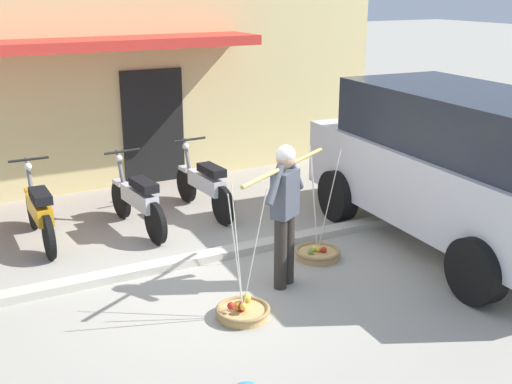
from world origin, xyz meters
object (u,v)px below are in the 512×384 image
at_px(fruit_vendor, 285,206).
at_px(motorcycle_nearest_shop, 39,212).
at_px(fruit_basket_left_side, 317,253).
at_px(motorcycle_second_in_row, 138,200).
at_px(fruit_basket_right_side, 243,310).
at_px(parked_truck, 462,164).
at_px(motorcycle_third_in_row, 205,185).

bearing_deg(fruit_vendor, motorcycle_nearest_shop, 130.49).
distance_m(fruit_basket_left_side, motorcycle_nearest_shop, 3.78).
bearing_deg(fruit_vendor, fruit_basket_left_side, 31.28).
bearing_deg(motorcycle_second_in_row, fruit_basket_right_side, -86.72).
distance_m(fruit_vendor, parked_truck, 2.70).
bearing_deg(motorcycle_third_in_row, fruit_basket_right_side, -106.70).
distance_m(fruit_basket_right_side, motorcycle_third_in_row, 3.38).
bearing_deg(fruit_basket_left_side, parked_truck, -13.68).
bearing_deg(motorcycle_nearest_shop, motorcycle_second_in_row, -6.90).
bearing_deg(fruit_basket_left_side, fruit_basket_right_side, -148.77).
bearing_deg(motorcycle_nearest_shop, fruit_basket_right_side, -64.48).
distance_m(motorcycle_nearest_shop, motorcycle_third_in_row, 2.46).
xyz_separation_m(motorcycle_second_in_row, motorcycle_third_in_row, (1.14, 0.24, 0.00)).
relative_size(fruit_basket_right_side, motorcycle_second_in_row, 0.80).
height_order(fruit_vendor, fruit_basket_left_side, fruit_vendor).
height_order(fruit_vendor, motorcycle_third_in_row, fruit_vendor).
bearing_deg(motorcycle_third_in_row, motorcycle_nearest_shop, -178.18).
xyz_separation_m(motorcycle_third_in_row, parked_truck, (2.51, -2.74, 0.68)).
xyz_separation_m(motorcycle_second_in_row, parked_truck, (3.64, -2.50, 0.68)).
xyz_separation_m(motorcycle_nearest_shop, motorcycle_second_in_row, (1.33, -0.16, 0.00)).
bearing_deg(fruit_basket_right_side, motorcycle_second_in_row, 93.28).
bearing_deg(motorcycle_third_in_row, fruit_basket_left_side, -75.42).
distance_m(motorcycle_third_in_row, parked_truck, 3.77).
height_order(fruit_basket_left_side, parked_truck, parked_truck).
height_order(fruit_basket_right_side, parked_truck, parked_truck).
relative_size(motorcycle_third_in_row, parked_truck, 0.37).
relative_size(motorcycle_nearest_shop, motorcycle_third_in_row, 1.00).
distance_m(motorcycle_second_in_row, motorcycle_third_in_row, 1.16).
bearing_deg(fruit_basket_right_side, parked_truck, 7.84).
bearing_deg(fruit_basket_left_side, motorcycle_third_in_row, 104.58).
height_order(motorcycle_nearest_shop, parked_truck, parked_truck).
relative_size(fruit_basket_right_side, motorcycle_third_in_row, 0.80).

